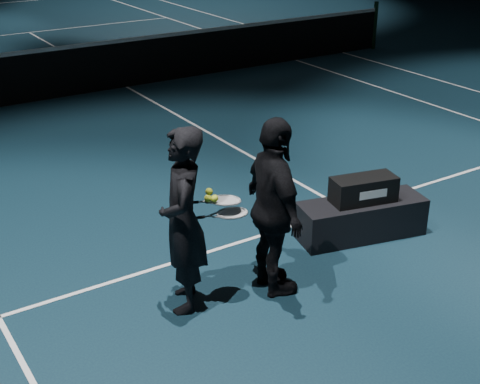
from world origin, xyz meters
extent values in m
plane|color=black|center=(0.00, 0.00, 0.00)|extent=(36.00, 36.00, 0.00)
cylinder|color=black|center=(6.40, 0.00, 0.55)|extent=(0.10, 0.10, 1.10)
cube|color=black|center=(0.00, 0.00, 0.45)|extent=(12.80, 0.02, 0.86)
cube|color=white|center=(0.00, 0.00, 0.92)|extent=(12.80, 0.03, 0.07)
cube|color=black|center=(-0.30, -6.99, 0.21)|extent=(1.48, 0.78, 0.42)
cube|color=black|center=(-0.30, -6.99, 0.57)|extent=(0.76, 0.45, 0.28)
cube|color=white|center=(-0.30, -7.14, 0.57)|extent=(0.32, 0.08, 0.09)
imported|color=black|center=(-2.57, -7.12, 0.86)|extent=(0.66, 0.75, 1.73)
imported|color=black|center=(-1.75, -7.35, 0.86)|extent=(0.61, 1.08, 1.73)
camera|label=1|loc=(-4.98, -11.79, 3.53)|focal=50.00mm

